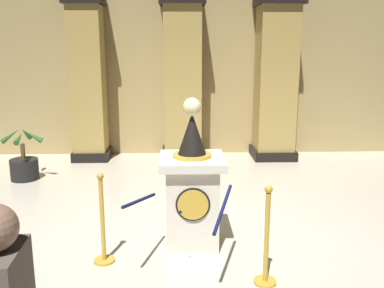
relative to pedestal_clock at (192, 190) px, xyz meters
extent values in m
plane|color=beige|center=(-0.06, 0.07, -0.70)|extent=(11.02, 11.02, 0.00)
cube|color=tan|center=(-0.06, 4.76, 1.07)|extent=(11.02, 0.16, 3.56)
cube|color=silver|center=(0.00, 0.00, -0.20)|extent=(0.62, 0.62, 1.02)
cube|color=silver|center=(0.00, 0.00, 0.36)|extent=(0.78, 0.78, 0.10)
cylinder|color=gold|center=(0.00, -0.32, -0.07)|extent=(0.36, 0.03, 0.36)
cylinder|color=black|center=(0.00, -0.31, -0.07)|extent=(0.40, 0.01, 0.40)
cylinder|color=gold|center=(0.00, 0.00, 0.43)|extent=(0.47, 0.47, 0.04)
cone|color=black|center=(0.00, 0.00, 0.70)|extent=(0.34, 0.34, 0.50)
cylinder|color=gold|center=(0.00, 0.00, 0.94)|extent=(0.03, 0.03, 0.05)
sphere|color=beige|center=(0.00, 0.00, 1.02)|extent=(0.22, 0.22, 0.22)
cylinder|color=gold|center=(-1.03, -0.45, -0.69)|extent=(0.24, 0.24, 0.03)
cylinder|color=gold|center=(-1.03, -0.45, -0.21)|extent=(0.05, 0.05, 0.99)
sphere|color=gold|center=(-1.03, -0.45, 0.32)|extent=(0.08, 0.08, 0.08)
cylinder|color=gold|center=(0.73, -0.97, -0.69)|extent=(0.24, 0.24, 0.03)
cylinder|color=gold|center=(0.73, -0.97, -0.21)|extent=(0.05, 0.05, 0.99)
sphere|color=gold|center=(0.73, -0.97, 0.33)|extent=(0.08, 0.08, 0.08)
cylinder|color=#141947|center=(-0.59, -0.58, 0.09)|extent=(0.29, 0.89, 0.22)
cylinder|color=#141947|center=(0.29, -0.84, 0.09)|extent=(0.29, 0.89, 0.22)
sphere|color=#141947|center=(-0.15, -0.71, 0.00)|extent=(0.04, 0.04, 0.04)
cube|color=black|center=(-2.07, 4.24, -0.60)|extent=(0.76, 0.76, 0.20)
cube|color=tan|center=(-2.07, 4.24, 1.00)|extent=(0.66, 0.66, 3.41)
cube|color=black|center=(-2.07, 4.24, 2.63)|extent=(0.80, 0.80, 0.16)
cube|color=black|center=(1.95, 4.24, -0.60)|extent=(0.92, 0.92, 0.20)
cube|color=tan|center=(1.95, 4.24, 1.00)|extent=(0.80, 0.80, 3.41)
cube|color=black|center=(1.95, 4.24, 2.63)|extent=(0.96, 0.96, 0.16)
cube|color=black|center=(-0.06, 4.24, -0.60)|extent=(0.90, 0.90, 0.20)
cube|color=tan|center=(-0.06, 4.24, 1.00)|extent=(0.78, 0.78, 3.41)
cube|color=black|center=(-0.06, 4.24, 2.63)|extent=(0.94, 0.94, 0.16)
cylinder|color=black|center=(-3.02, 2.75, -0.51)|extent=(0.51, 0.51, 0.39)
cylinder|color=brown|center=(-3.02, 2.75, -0.17)|extent=(0.08, 0.08, 0.30)
cone|color=#2D662D|center=(-2.83, 2.75, 0.13)|extent=(0.39, 0.12, 0.29)
cone|color=#2D662D|center=(-3.01, 2.95, 0.13)|extent=(0.12, 0.38, 0.30)
cone|color=#2D662D|center=(-3.22, 2.75, 0.13)|extent=(0.38, 0.10, 0.31)
cone|color=#2D662D|center=(-3.00, 2.56, 0.13)|extent=(0.13, 0.40, 0.23)
camera|label=1|loc=(-0.17, -4.97, 1.71)|focal=39.97mm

